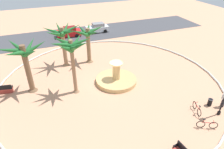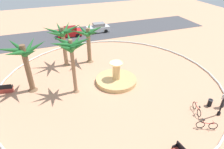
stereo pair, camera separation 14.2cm
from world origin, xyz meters
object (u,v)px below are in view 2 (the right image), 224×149
Objects in this scene: bicycle_red_frame at (207,125)px; parked_car_leftmost at (70,32)px; bicycle_by_lamppost at (197,109)px; palm_tree_far_side at (71,49)px; palm_tree_mid_plaza at (88,37)px; person_cyclist_helmet at (224,99)px; palm_tree_by_curb at (63,36)px; trash_bin at (210,102)px; fountain at (116,79)px; palm_tree_near_fountain at (25,57)px; bench_east at (5,89)px; parked_car_second at (98,28)px.

parked_car_leftmost reaches higher than bicycle_red_frame.
bicycle_by_lamppost is 0.41× the size of parked_car_leftmost.
bicycle_red_frame is (8.92, -8.85, -4.44)m from palm_tree_far_side.
palm_tree_mid_plaza is 2.93× the size of person_cyclist_helmet.
parked_car_leftmost is at bearing 107.08° from bicycle_by_lamppost.
bicycle_red_frame is at bearing -75.44° from parked_car_leftmost.
palm_tree_by_curb reaches higher than bicycle_red_frame.
palm_tree_far_side is 12.60m from bicycle_by_lamppost.
parked_car_leftmost reaches higher than bicycle_by_lamppost.
person_cyclist_helmet is (9.19, -13.26, -2.55)m from palm_tree_mid_plaza.
palm_tree_by_curb is 1.09× the size of palm_tree_mid_plaza.
bicycle_by_lamppost is at bearing -170.70° from trash_bin.
palm_tree_far_side reaches higher than fountain.
bicycle_by_lamppost is at bearing -63.62° from palm_tree_mid_plaza.
bicycle_red_frame is at bearing -107.91° from bicycle_by_lamppost.
person_cyclist_helmet is (16.52, -9.11, -2.92)m from palm_tree_near_fountain.
palm_tree_mid_plaza is (7.33, 4.16, -0.37)m from palm_tree_near_fountain.
palm_tree_far_side reaches higher than bicycle_red_frame.
parked_car_leftmost is (-8.93, 23.01, 0.39)m from trash_bin.
person_cyclist_helmet is at bearing -26.86° from bench_east.
fountain is at bearing 3.20° from palm_tree_far_side.
bench_east is (-9.97, -3.56, -3.12)m from palm_tree_mid_plaza.
palm_tree_mid_plaza reaches higher than bicycle_by_lamppost.
bench_east is 2.28× the size of trash_bin.
trash_bin is at bearing 42.53° from bicycle_red_frame.
palm_tree_near_fountain is at bearing -128.52° from parked_car_second.
fountain is 0.94× the size of palm_tree_mid_plaza.
bicycle_by_lamppost is 23.74m from parked_car_second.
palm_tree_far_side is at bearing -114.36° from parked_car_second.
trash_bin is 0.44× the size of person_cyclist_helmet.
palm_tree_near_fountain is at bearing -150.46° from palm_tree_mid_plaza.
palm_tree_near_fountain reaches higher than palm_tree_by_curb.
bicycle_red_frame is at bearing -68.62° from palm_tree_mid_plaza.
fountain reaches higher than bicycle_red_frame.
bench_east is at bearing 153.14° from person_cyclist_helmet.
parked_car_second is (-1.35, 25.56, 0.40)m from bicycle_red_frame.
parked_car_second is at bearing 79.72° from fountain.
bicycle_red_frame is 0.38× the size of parked_car_leftmost.
palm_tree_by_curb is 8.67m from bench_east.
palm_tree_by_curb is 6.27m from palm_tree_far_side.
palm_tree_far_side is 8.21× the size of trash_bin.
bench_east is (-2.64, 0.60, -3.50)m from palm_tree_near_fountain.
bench_east is 0.42× the size of parked_car_second.
parked_car_second is at bearing 51.48° from palm_tree_near_fountain.
fountain is 2.72× the size of bench_east.
palm_tree_by_curb is 17.82m from bicycle_red_frame.
palm_tree_by_curb is at bearing 127.10° from fountain.
palm_tree_mid_plaza is 1.18× the size of parked_car_leftmost.
trash_bin is (8.21, -12.69, -3.09)m from palm_tree_mid_plaza.
palm_tree_mid_plaza is 16.33m from person_cyclist_helmet.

